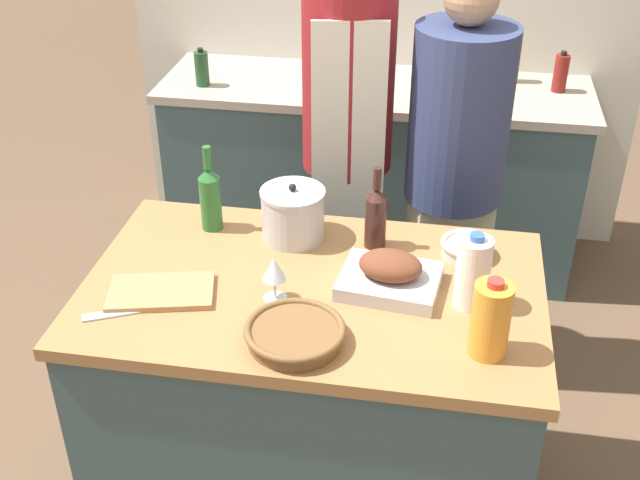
{
  "coord_description": "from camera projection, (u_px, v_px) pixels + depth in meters",
  "views": [
    {
      "loc": [
        0.34,
        -1.88,
        2.23
      ],
      "look_at": [
        0.0,
        0.12,
        0.97
      ],
      "focal_mm": 45.0,
      "sensor_mm": 36.0,
      "label": 1
    }
  ],
  "objects": [
    {
      "name": "kitchen_island",
      "position": [
        313.0,
        399.0,
        2.56
      ],
      "size": [
        1.33,
        0.82,
        0.89
      ],
      "color": "#3D565B",
      "rests_on": "ground_plane"
    },
    {
      "name": "back_counter",
      "position": [
        372.0,
        173.0,
        3.9
      ],
      "size": [
        1.98,
        0.6,
        0.9
      ],
      "color": "#3D565B",
      "rests_on": "ground_plane"
    },
    {
      "name": "roasting_pan",
      "position": [
        390.0,
        275.0,
        2.29
      ],
      "size": [
        0.3,
        0.26,
        0.12
      ],
      "color": "#BCBCC1",
      "rests_on": "kitchen_island"
    },
    {
      "name": "wicker_basket",
      "position": [
        295.0,
        334.0,
        2.09
      ],
      "size": [
        0.27,
        0.27,
        0.05
      ],
      "color": "brown",
      "rests_on": "kitchen_island"
    },
    {
      "name": "cutting_board",
      "position": [
        161.0,
        292.0,
        2.28
      ],
      "size": [
        0.33,
        0.24,
        0.02
      ],
      "color": "#AD7F51",
      "rests_on": "kitchen_island"
    },
    {
      "name": "stock_pot",
      "position": [
        293.0,
        214.0,
        2.51
      ],
      "size": [
        0.2,
        0.2,
        0.19
      ],
      "color": "#B7B7BC",
      "rests_on": "kitchen_island"
    },
    {
      "name": "mixing_bowl",
      "position": [
        466.0,
        247.0,
        2.45
      ],
      "size": [
        0.16,
        0.16,
        0.05
      ],
      "color": "beige",
      "rests_on": "kitchen_island"
    },
    {
      "name": "juice_jug",
      "position": [
        491.0,
        319.0,
        2.02
      ],
      "size": [
        0.1,
        0.1,
        0.23
      ],
      "color": "orange",
      "rests_on": "kitchen_island"
    },
    {
      "name": "milk_jug",
      "position": [
        473.0,
        272.0,
        2.19
      ],
      "size": [
        0.1,
        0.1,
        0.23
      ],
      "color": "white",
      "rests_on": "kitchen_island"
    },
    {
      "name": "wine_bottle_green",
      "position": [
        210.0,
        197.0,
        2.55
      ],
      "size": [
        0.07,
        0.07,
        0.29
      ],
      "color": "#28662D",
      "rests_on": "kitchen_island"
    },
    {
      "name": "wine_bottle_dark",
      "position": [
        376.0,
        216.0,
        2.46
      ],
      "size": [
        0.07,
        0.07,
        0.27
      ],
      "color": "#381E19",
      "rests_on": "kitchen_island"
    },
    {
      "name": "wine_glass_left",
      "position": [
        274.0,
        270.0,
        2.22
      ],
      "size": [
        0.07,
        0.07,
        0.14
      ],
      "color": "silver",
      "rests_on": "kitchen_island"
    },
    {
      "name": "knife_chef",
      "position": [
        133.0,
        311.0,
        2.22
      ],
      "size": [
        0.24,
        0.14,
        0.01
      ],
      "color": "#B7B7BC",
      "rests_on": "kitchen_island"
    },
    {
      "name": "condiment_bottle_tall",
      "position": [
        513.0,
        61.0,
        3.66
      ],
      "size": [
        0.06,
        0.06,
        0.21
      ],
      "color": "#B28E2D",
      "rests_on": "back_counter"
    },
    {
      "name": "condiment_bottle_short",
      "position": [
        561.0,
        73.0,
        3.57
      ],
      "size": [
        0.06,
        0.06,
        0.18
      ],
      "color": "maroon",
      "rests_on": "back_counter"
    },
    {
      "name": "condiment_bottle_extra",
      "position": [
        202.0,
        68.0,
        3.63
      ],
      "size": [
        0.06,
        0.06,
        0.17
      ],
      "color": "#234C28",
      "rests_on": "back_counter"
    },
    {
      "name": "person_cook_aproned",
      "position": [
        347.0,
        132.0,
        3.01
      ],
      "size": [
        0.34,
        0.36,
        1.77
      ],
      "rotation": [
        0.0,
        0.0,
        0.16
      ],
      "color": "beige",
      "rests_on": "ground_plane"
    },
    {
      "name": "person_cook_guest",
      "position": [
        455.0,
        169.0,
        2.97
      ],
      "size": [
        0.36,
        0.36,
        1.61
      ],
      "rotation": [
        0.0,
        0.0,
        0.3
      ],
      "color": "beige",
      "rests_on": "ground_plane"
    }
  ]
}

